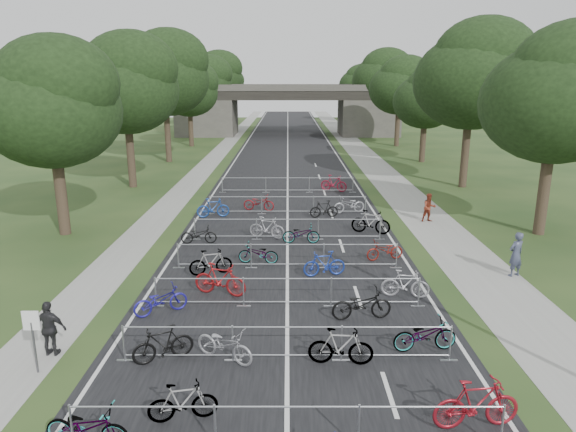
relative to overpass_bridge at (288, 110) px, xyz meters
name	(u,v)px	position (x,y,z in m)	size (l,w,h in m)	color
road	(288,148)	(0.00, -15.00, -3.53)	(11.00, 140.00, 0.01)	black
sidewalk_right	(357,148)	(8.00, -15.00, -3.53)	(3.00, 140.00, 0.01)	gray
sidewalk_left	(223,148)	(-7.50, -15.00, -3.53)	(2.00, 140.00, 0.01)	gray
lane_markings	(288,148)	(0.00, -15.00, -3.53)	(0.12, 140.00, 0.00)	silver
overpass_bridge	(288,110)	(0.00, 0.00, 0.00)	(31.00, 8.00, 7.05)	#47443F
park_sign	(32,330)	(-6.80, -62.00, -2.27)	(0.45, 0.06, 1.83)	#4C4C51
tree_left_0	(52,106)	(-11.39, -49.07, 2.96)	(6.72, 6.72, 10.25)	#33261C
tree_right_0	(559,97)	(13.11, -49.07, 3.39)	(7.17, 7.17, 10.93)	#33261C
tree_left_1	(126,86)	(-11.39, -37.07, 3.77)	(7.56, 7.56, 11.53)	#33261C
tree_right_1	(474,77)	(13.11, -37.07, 4.37)	(8.18, 8.18, 12.47)	#33261C
tree_left_2	(165,75)	(-11.39, -25.07, 4.58)	(8.40, 8.40, 12.81)	#33261C
tree_right_2	(427,99)	(13.11, -25.07, 2.41)	(6.16, 6.16, 9.39)	#33261C
tree_left_3	(190,90)	(-11.39, -13.07, 2.96)	(6.72, 6.72, 10.25)	#33261C
tree_right_3	(401,87)	(13.11, -13.07, 3.39)	(7.17, 7.17, 10.93)	#33261C
tree_left_4	(206,83)	(-11.39, -1.07, 3.77)	(7.56, 7.56, 11.53)	#33261C
tree_right_4	(383,78)	(13.11, -1.07, 4.37)	(8.18, 8.18, 12.47)	#33261C
tree_left_5	(217,77)	(-11.39, 10.93, 4.58)	(8.40, 8.40, 12.81)	#33261C
tree_right_5	(369,91)	(13.11, 10.93, 2.41)	(6.16, 6.16, 9.39)	#33261C
tree_left_6	(226,86)	(-11.39, 22.93, 2.96)	(6.72, 6.72, 10.25)	#33261C
tree_right_6	(359,84)	(13.11, 22.93, 3.39)	(7.17, 7.17, 10.93)	#33261C
barrier_row_0	(287,427)	(0.00, -65.00, -2.99)	(9.70, 0.08, 1.10)	#ADB1B6
barrier_row_1	(287,343)	(0.00, -61.40, -2.99)	(9.70, 0.08, 1.10)	#ADB1B6
barrier_row_2	(287,292)	(0.00, -57.80, -2.99)	(9.70, 0.08, 1.10)	#ADB1B6
barrier_row_3	(287,256)	(0.00, -54.00, -2.99)	(9.70, 0.08, 1.10)	#ADB1B6
barrier_row_4	(287,229)	(0.00, -50.00, -2.99)	(9.70, 0.08, 1.10)	#ADB1B6
barrier_row_5	(288,205)	(0.00, -45.00, -2.99)	(9.70, 0.08, 1.10)	#ADB1B6
barrier_row_6	(288,185)	(0.00, -39.00, -2.99)	(9.70, 0.08, 1.10)	#ADB1B6
bike_0	(87,427)	(-4.30, -64.94, -3.04)	(0.66, 1.89, 0.99)	#ADB1B6
bike_1	(183,402)	(-2.42, -64.04, -3.04)	(0.46, 1.63, 0.98)	#ADB1B6
bike_3	(476,404)	(4.30, -64.29, -2.92)	(0.58, 2.05, 1.23)	maroon
bike_4	(163,344)	(-3.50, -61.40, -3.01)	(0.49, 1.74, 1.05)	black
bike_5	(225,345)	(-1.77, -61.37, -3.04)	(0.66, 1.88, 0.99)	#95969C
bike_6	(341,347)	(1.49, -61.59, -2.98)	(0.52, 1.83, 1.10)	#ADB1B6
bike_7	(425,335)	(4.03, -60.83, -3.03)	(0.67, 1.91, 1.00)	#ADB1B6
bike_8	(161,300)	(-4.30, -58.37, -3.05)	(0.65, 1.86, 0.98)	#211B94
bike_9	(220,280)	(-2.48, -56.82, -2.92)	(0.58, 2.04, 1.23)	maroon
bike_10	(361,304)	(2.46, -58.78, -3.01)	(0.70, 2.01, 1.06)	black
bike_11	(405,284)	(4.30, -57.02, -3.01)	(0.49, 1.75, 1.05)	#A4A2AA
bike_12	(211,262)	(-3.12, -54.75, -3.00)	(0.50, 1.77, 1.06)	#ADB1B6
bike_13	(258,254)	(-1.26, -53.46, -3.08)	(0.60, 1.73, 0.91)	#ADB1B6
bike_14	(324,264)	(1.49, -54.91, -3.01)	(0.49, 1.75, 1.05)	#1C369C
bike_15	(385,250)	(4.30, -53.00, -3.09)	(0.59, 1.71, 0.90)	maroon
bike_16	(199,235)	(-4.30, -50.66, -3.08)	(0.60, 1.72, 0.90)	black
bike_17	(267,228)	(-1.03, -49.80, -2.98)	(0.52, 1.84, 1.10)	#97969D
bike_18	(301,234)	(0.66, -50.60, -3.06)	(0.63, 1.81, 0.95)	#ADB1B6
bike_19	(371,222)	(4.30, -48.96, -2.92)	(0.57, 2.03, 1.22)	#ADB1B6
bike_20	(213,208)	(-4.30, -45.75, -2.97)	(0.53, 1.88, 1.13)	#1C459D
bike_21	(259,203)	(-1.74, -44.18, -3.03)	(0.66, 1.90, 1.00)	maroon
bike_22	(324,209)	(2.11, -45.76, -3.04)	(0.47, 1.66, 1.00)	black
bike_23	(349,205)	(3.68, -44.72, -3.03)	(0.67, 1.92, 1.01)	#A6A6AD
bike_27	(334,183)	(3.28, -38.63, -2.95)	(0.55, 1.95, 1.17)	maroon
pedestrian_a	(516,254)	(9.20, -54.90, -2.61)	(0.67, 0.44, 1.85)	#393E55
pedestrian_b	(429,208)	(7.91, -46.66, -2.73)	(0.78, 0.61, 1.60)	maroon
pedestrian_c	(50,329)	(-6.80, -61.07, -2.71)	(0.97, 0.40, 1.65)	#232326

